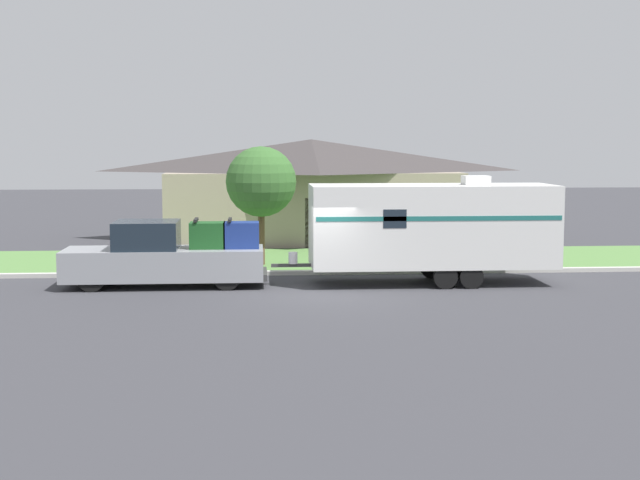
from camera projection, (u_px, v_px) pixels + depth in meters
ground_plane at (315, 293)px, 26.16m from camera, size 120.00×120.00×0.00m
curb_strip at (307, 273)px, 29.87m from camera, size 80.00×0.30×0.14m
lawn_strip at (302, 260)px, 33.49m from camera, size 80.00×7.00×0.03m
house_across_street at (311, 188)px, 40.86m from camera, size 13.85×8.01×4.56m
pickup_truck at (166, 257)px, 27.33m from camera, size 6.19×1.99×2.09m
travel_trailer at (432, 226)px, 27.84m from camera, size 8.84×2.47×3.38m
mailbox at (427, 241)px, 30.90m from camera, size 0.48×0.20×1.30m
tree_in_yard at (261, 182)px, 31.84m from camera, size 2.53×2.53×4.28m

